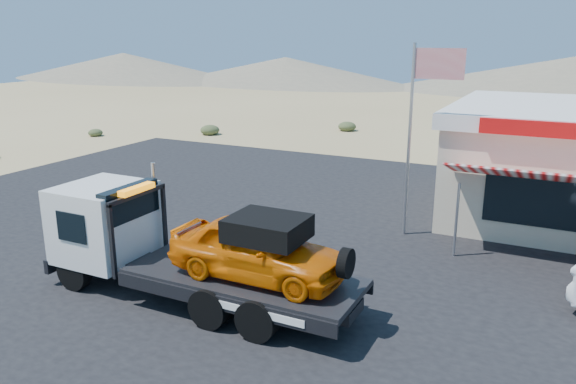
# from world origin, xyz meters

# --- Properties ---
(ground) EXTENTS (120.00, 120.00, 0.00)m
(ground) POSITION_xyz_m (0.00, 0.00, 0.00)
(ground) COLOR #988356
(ground) RESTS_ON ground
(asphalt_lot) EXTENTS (32.00, 24.00, 0.02)m
(asphalt_lot) POSITION_xyz_m (2.00, 3.00, 0.01)
(asphalt_lot) COLOR black
(asphalt_lot) RESTS_ON ground
(tow_truck) EXTENTS (7.91, 2.34, 2.64)m
(tow_truck) POSITION_xyz_m (1.30, -2.33, 1.43)
(tow_truck) COLOR black
(tow_truck) RESTS_ON asphalt_lot
(flagpole) EXTENTS (1.55, 0.10, 6.00)m
(flagpole) POSITION_xyz_m (4.93, 4.50, 3.76)
(flagpole) COLOR #99999E
(flagpole) RESTS_ON asphalt_lot
(desert_scrub) EXTENTS (26.43, 32.51, 0.67)m
(desert_scrub) POSITION_xyz_m (-12.69, 10.21, 0.29)
(desert_scrub) COLOR #374525
(desert_scrub) RESTS_ON ground
(distant_hills) EXTENTS (126.00, 48.00, 4.20)m
(distant_hills) POSITION_xyz_m (-9.77, 55.14, 1.89)
(distant_hills) COLOR #726B59
(distant_hills) RESTS_ON ground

